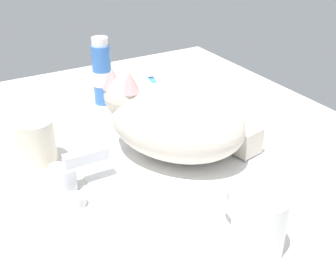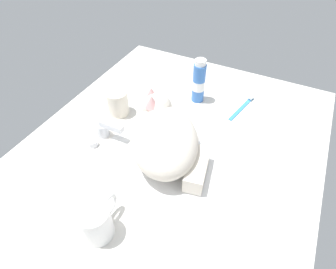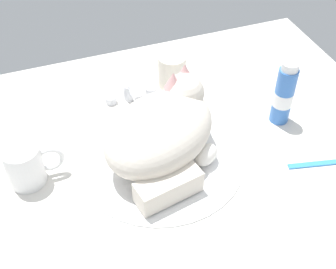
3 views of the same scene
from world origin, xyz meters
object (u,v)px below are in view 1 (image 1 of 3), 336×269
object	(u,v)px
rinse_cup	(36,142)
cat	(173,119)
toothpaste_bottle	(102,73)
toothbrush	(156,84)
faucet	(71,174)
coffee_mug	(257,222)

from	to	relation	value
rinse_cup	cat	bearing A→B (deg)	-114.46
toothpaste_bottle	toothbrush	xyz separation A→B (cm)	(2.88, -15.51, -6.76)
cat	rinse_cup	distance (cm)	24.79
toothbrush	faucet	bearing A→B (deg)	133.94
faucet	coffee_mug	xyz separation A→B (cm)	(-26.17, -16.85, 1.79)
toothbrush	coffee_mug	bearing A→B (deg)	164.17
faucet	coffee_mug	bearing A→B (deg)	-147.22
faucet	toothpaste_bottle	size ratio (longest dim) A/B	0.82
faucet	toothpaste_bottle	bearing A→B (deg)	-31.39
rinse_cup	coffee_mug	bearing A→B (deg)	-152.37
cat	coffee_mug	size ratio (longest dim) A/B	2.72
coffee_mug	rinse_cup	distance (cm)	41.95
toothpaste_bottle	toothbrush	distance (cm)	17.17
cat	coffee_mug	bearing A→B (deg)	173.83
coffee_mug	rinse_cup	bearing A→B (deg)	27.63
faucet	cat	xyz separation A→B (cm)	(0.82, -19.77, 4.75)
cat	coffee_mug	xyz separation A→B (cm)	(-26.99, 2.92, -2.97)
toothbrush	cat	bearing A→B (deg)	156.52
faucet	rinse_cup	xyz separation A→B (cm)	(11.00, 2.60, 1.52)
coffee_mug	rinse_cup	xyz separation A→B (cm)	(37.17, 19.45, -0.26)
faucet	rinse_cup	size ratio (longest dim) A/B	1.55
coffee_mug	rinse_cup	world-z (taller)	coffee_mug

